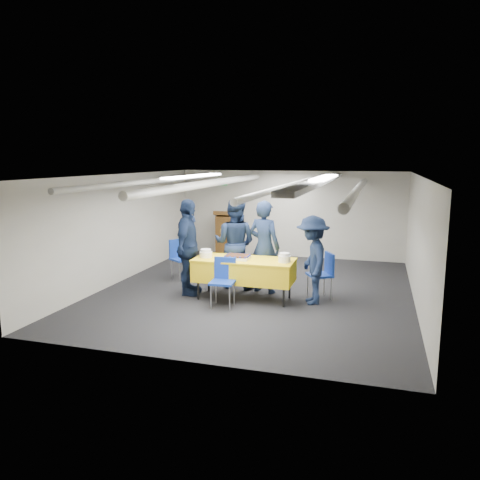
# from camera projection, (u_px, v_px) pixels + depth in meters

# --- Properties ---
(ground) EXTENTS (7.00, 7.00, 0.00)m
(ground) POSITION_uv_depth(u_px,v_px,m) (256.00, 290.00, 9.41)
(ground) COLOR black
(ground) RESTS_ON ground
(room_shell) EXTENTS (6.00, 7.00, 2.30)m
(room_shell) POSITION_uv_depth(u_px,v_px,m) (266.00, 199.00, 9.46)
(room_shell) COLOR beige
(room_shell) RESTS_ON ground
(serving_table) EXTENTS (1.87, 0.81, 0.77)m
(serving_table) POSITION_uv_depth(u_px,v_px,m) (244.00, 270.00, 8.75)
(serving_table) COLOR black
(serving_table) RESTS_ON ground
(sheet_cake) EXTENTS (0.46, 0.35, 0.08)m
(sheet_cake) POSITION_uv_depth(u_px,v_px,m) (238.00, 257.00, 8.71)
(sheet_cake) COLOR white
(sheet_cake) RESTS_ON serving_table
(plate_stack_left) EXTENTS (0.24, 0.24, 0.16)m
(plate_stack_left) POSITION_uv_depth(u_px,v_px,m) (206.00, 253.00, 8.87)
(plate_stack_left) COLOR white
(plate_stack_left) RESTS_ON serving_table
(plate_stack_right) EXTENTS (0.22, 0.22, 0.17)m
(plate_stack_right) POSITION_uv_depth(u_px,v_px,m) (284.00, 258.00, 8.44)
(plate_stack_right) COLOR white
(plate_stack_right) RESTS_ON serving_table
(podium) EXTENTS (0.62, 0.53, 1.25)m
(podium) POSITION_uv_depth(u_px,v_px,m) (228.00, 234.00, 12.63)
(podium) COLOR brown
(podium) RESTS_ON ground
(chair_near) EXTENTS (0.45, 0.45, 0.87)m
(chair_near) POSITION_uv_depth(u_px,v_px,m) (224.00, 277.00, 8.37)
(chair_near) COLOR gray
(chair_near) RESTS_ON ground
(chair_right) EXTENTS (0.57, 0.57, 0.87)m
(chair_right) POSITION_uv_depth(u_px,v_px,m) (324.00, 271.00, 8.83)
(chair_right) COLOR gray
(chair_right) RESTS_ON ground
(chair_left) EXTENTS (0.58, 0.58, 0.87)m
(chair_left) POSITION_uv_depth(u_px,v_px,m) (180.00, 255.00, 10.26)
(chair_left) COLOR gray
(chair_left) RESTS_ON ground
(sailor_a) EXTENTS (0.76, 0.61, 1.83)m
(sailor_a) POSITION_uv_depth(u_px,v_px,m) (264.00, 247.00, 9.17)
(sailor_a) COLOR black
(sailor_a) RESTS_ON ground
(sailor_b) EXTENTS (0.93, 0.75, 1.83)m
(sailor_b) POSITION_uv_depth(u_px,v_px,m) (235.00, 243.00, 9.51)
(sailor_b) COLOR black
(sailor_b) RESTS_ON ground
(sailor_c) EXTENTS (0.60, 1.14, 1.86)m
(sailor_c) POSITION_uv_depth(u_px,v_px,m) (188.00, 247.00, 9.01)
(sailor_c) COLOR black
(sailor_c) RESTS_ON ground
(sailor_d) EXTENTS (0.88, 1.17, 1.62)m
(sailor_d) POSITION_uv_depth(u_px,v_px,m) (312.00, 260.00, 8.46)
(sailor_d) COLOR black
(sailor_d) RESTS_ON ground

